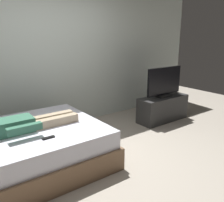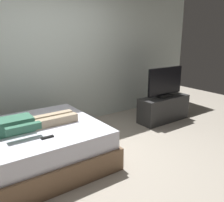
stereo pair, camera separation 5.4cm
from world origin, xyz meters
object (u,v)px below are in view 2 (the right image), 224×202
at_px(person, 23,124).
at_px(tv_stand, 163,109).
at_px(bed, 23,150).
at_px(tv, 165,83).
at_px(remote, 47,137).

relative_size(person, tv_stand, 1.15).
xyz_separation_m(bed, person, (0.03, -0.02, 0.36)).
height_order(person, tv, tv).
distance_m(bed, remote, 0.54).
height_order(remote, tv_stand, remote).
bearing_deg(tv_stand, person, -175.71).
height_order(person, remote, person).
xyz_separation_m(person, tv, (2.82, 0.21, 0.16)).
relative_size(bed, tv_stand, 1.88).
height_order(remote, tv, tv).
xyz_separation_m(bed, tv_stand, (2.85, 0.19, -0.01)).
height_order(person, tv_stand, person).
relative_size(person, tv, 1.43).
distance_m(remote, tv_stand, 2.75).
distance_m(person, remote, 0.44).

